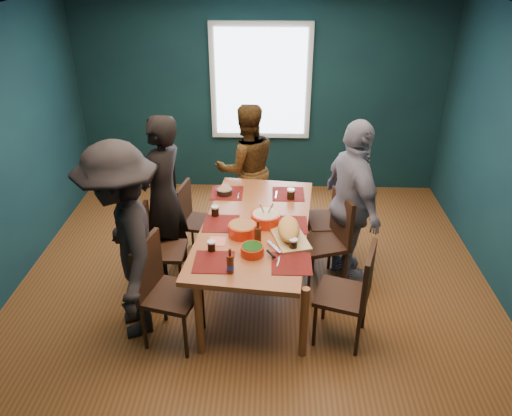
{
  "coord_description": "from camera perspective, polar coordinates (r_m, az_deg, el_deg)",
  "views": [
    {
      "loc": [
        0.17,
        -4.19,
        3.25
      ],
      "look_at": [
        0.02,
        0.0,
        0.97
      ],
      "focal_mm": 35.0,
      "sensor_mm": 36.0,
      "label": 1
    }
  ],
  "objects": [
    {
      "name": "room",
      "position": [
        4.84,
        -0.16,
        5.64
      ],
      "size": [
        5.01,
        5.01,
        2.71
      ],
      "color": "brown",
      "rests_on": "ground"
    },
    {
      "name": "dining_table",
      "position": [
        4.93,
        -0.07,
        -2.6
      ],
      "size": [
        1.24,
        2.14,
        0.78
      ],
      "rotation": [
        0.0,
        0.0,
        -0.11
      ],
      "color": "brown",
      "rests_on": "floor"
    },
    {
      "name": "chair_left_far",
      "position": [
        5.64,
        -7.23,
        -0.81
      ],
      "size": [
        0.46,
        0.46,
        0.87
      ],
      "rotation": [
        0.0,
        0.0,
        -0.18
      ],
      "color": "black",
      "rests_on": "floor"
    },
    {
      "name": "chair_left_mid",
      "position": [
        5.15,
        -11.43,
        -3.96
      ],
      "size": [
        0.42,
        0.42,
        0.92
      ],
      "rotation": [
        0.0,
        0.0,
        0.0
      ],
      "color": "black",
      "rests_on": "floor"
    },
    {
      "name": "chair_left_near",
      "position": [
        4.47,
        -10.82,
        -8.52
      ],
      "size": [
        0.56,
        0.56,
        1.02
      ],
      "rotation": [
        0.0,
        0.0,
        -0.26
      ],
      "color": "black",
      "rests_on": "floor"
    },
    {
      "name": "chair_right_far",
      "position": [
        5.53,
        9.54,
        -0.56
      ],
      "size": [
        0.5,
        0.5,
        1.03
      ],
      "rotation": [
        0.0,
        0.0,
        0.07
      ],
      "color": "black",
      "rests_on": "floor"
    },
    {
      "name": "chair_right_mid",
      "position": [
        5.16,
        8.54,
        -2.89
      ],
      "size": [
        0.57,
        0.57,
        1.01
      ],
      "rotation": [
        0.0,
        0.0,
        0.31
      ],
      "color": "black",
      "rests_on": "floor"
    },
    {
      "name": "chair_right_near",
      "position": [
        4.46,
        11.12,
        -9.03
      ],
      "size": [
        0.56,
        0.56,
        0.98
      ],
      "rotation": [
        0.0,
        0.0,
        -0.31
      ],
      "color": "black",
      "rests_on": "floor"
    },
    {
      "name": "person_far_left",
      "position": [
        5.26,
        -10.57,
        1.24
      ],
      "size": [
        0.64,
        0.76,
        1.76
      ],
      "primitive_type": "imported",
      "rotation": [
        0.0,
        0.0,
        4.31
      ],
      "color": "black",
      "rests_on": "floor"
    },
    {
      "name": "person_back",
      "position": [
        6.04,
        -1.08,
        4.57
      ],
      "size": [
        0.91,
        0.8,
        1.59
      ],
      "primitive_type": "imported",
      "rotation": [
        0.0,
        0.0,
        3.43
      ],
      "color": "black",
      "rests_on": "floor"
    },
    {
      "name": "person_right",
      "position": [
        5.12,
        10.92,
        0.4
      ],
      "size": [
        0.73,
        1.12,
        1.77
      ],
      "primitive_type": "imported",
      "rotation": [
        0.0,
        0.0,
        1.89
      ],
      "color": "silver",
      "rests_on": "floor"
    },
    {
      "name": "person_near_left",
      "position": [
        4.47,
        -14.82,
        -3.93
      ],
      "size": [
        1.06,
        1.36,
        1.85
      ],
      "primitive_type": "imported",
      "rotation": [
        0.0,
        0.0,
        5.07
      ],
      "color": "black",
      "rests_on": "floor"
    },
    {
      "name": "bowl_salad",
      "position": [
        4.7,
        -1.55,
        -2.43
      ],
      "size": [
        0.27,
        0.27,
        0.11
      ],
      "color": "red",
      "rests_on": "dining_table"
    },
    {
      "name": "bowl_dumpling",
      "position": [
        4.87,
        1.1,
        -1.17
      ],
      "size": [
        0.29,
        0.29,
        0.27
      ],
      "color": "red",
      "rests_on": "dining_table"
    },
    {
      "name": "bowl_herbs",
      "position": [
        4.42,
        -0.44,
        -4.8
      ],
      "size": [
        0.21,
        0.21,
        0.09
      ],
      "color": "red",
      "rests_on": "dining_table"
    },
    {
      "name": "cutting_board",
      "position": [
        4.67,
        3.75,
        -2.57
      ],
      "size": [
        0.42,
        0.71,
        0.15
      ],
      "rotation": [
        0.0,
        0.0,
        0.28
      ],
      "color": "tan",
      "rests_on": "dining_table"
    },
    {
      "name": "small_bowl",
      "position": [
        5.45,
        -3.64,
        1.91
      ],
      "size": [
        0.17,
        0.17,
        0.07
      ],
      "color": "black",
      "rests_on": "dining_table"
    },
    {
      "name": "beer_bottle_a",
      "position": [
        4.18,
        -2.96,
        -6.41
      ],
      "size": [
        0.06,
        0.06,
        0.23
      ],
      "color": "#4D1C0D",
      "rests_on": "dining_table"
    },
    {
      "name": "beer_bottle_b",
      "position": [
        4.52,
        0.2,
        -3.18
      ],
      "size": [
        0.06,
        0.06,
        0.25
      ],
      "color": "#4D1C0D",
      "rests_on": "dining_table"
    },
    {
      "name": "cola_glass_a",
      "position": [
        4.48,
        -5.11,
        -4.31
      ],
      "size": [
        0.07,
        0.07,
        0.1
      ],
      "color": "black",
      "rests_on": "dining_table"
    },
    {
      "name": "cola_glass_b",
      "position": [
        4.49,
        4.29,
        -4.09
      ],
      "size": [
        0.08,
        0.08,
        0.11
      ],
      "color": "black",
      "rests_on": "dining_table"
    },
    {
      "name": "cola_glass_c",
      "position": [
        5.35,
        4.01,
        1.65
      ],
      "size": [
        0.09,
        0.09,
        0.12
      ],
      "color": "black",
      "rests_on": "dining_table"
    },
    {
      "name": "cola_glass_d",
      "position": [
        5.02,
        -4.7,
        -0.3
      ],
      "size": [
        0.08,
        0.08,
        0.11
      ],
      "color": "black",
      "rests_on": "dining_table"
    },
    {
      "name": "napkin_a",
      "position": [
        4.97,
        4.22,
        -1.39
      ],
      "size": [
        0.15,
        0.15,
        0.0
      ],
      "primitive_type": "cube",
      "rotation": [
        0.0,
        0.0,
        -0.18
      ],
      "color": "#FF786B",
      "rests_on": "dining_table"
    },
    {
      "name": "napkin_b",
      "position": [
        4.64,
        -4.46,
        -3.8
      ],
      "size": [
        0.16,
        0.16,
        0.0
      ],
      "primitive_type": "cube",
      "rotation": [
        0.0,
        0.0,
        -0.05
      ],
      "color": "#FF786B",
      "rests_on": "dining_table"
    },
    {
      "name": "napkin_c",
      "position": [
        4.33,
        4.4,
        -6.41
      ],
      "size": [
        0.13,
        0.13,
        0.0
      ],
      "primitive_type": "cube",
      "rotation": [
        0.0,
        0.0,
        -0.08
      ],
      "color": "#FF786B",
      "rests_on": "dining_table"
    }
  ]
}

